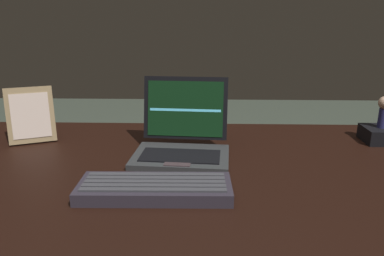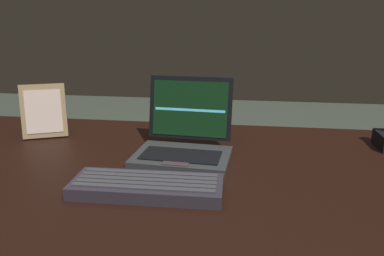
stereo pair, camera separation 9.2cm
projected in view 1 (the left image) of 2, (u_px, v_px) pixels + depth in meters
name	position (u px, v px, depth m)	size (l,w,h in m)	color
desk	(155.00, 204.00, 0.95)	(1.74, 0.80, 0.72)	black
laptop_front	(182.00, 141.00, 0.99)	(0.26, 0.23, 0.20)	#2D2F30
external_keyboard	(155.00, 188.00, 0.78)	(0.33, 0.12, 0.03)	#2A252F
photo_frame	(31.00, 116.00, 1.08)	(0.14, 0.09, 0.17)	#8B724E
figurine_stand	(380.00, 135.00, 1.10)	(0.10, 0.10, 0.04)	black
figurine	(384.00, 109.00, 1.08)	(0.04, 0.04, 0.10)	navy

